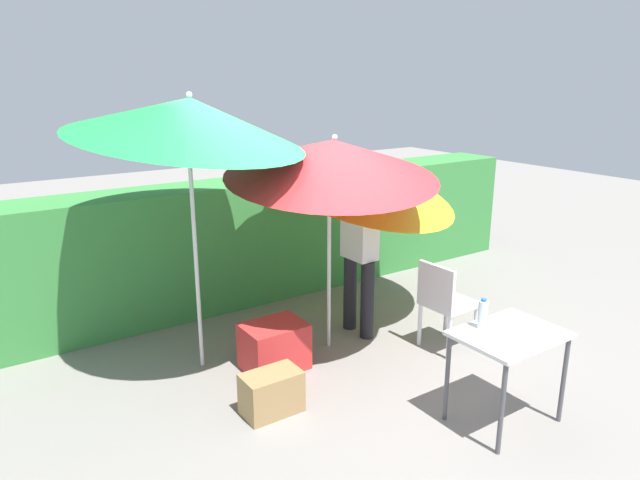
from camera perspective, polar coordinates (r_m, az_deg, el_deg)
The scene contains 11 objects.
ground_plane at distance 5.63m, azimuth 1.74°, elevation -11.53°, with size 24.00×24.00×0.00m, color gray.
hedge_row at distance 6.89m, azimuth -7.46°, elevation -0.02°, with size 8.00×0.70×1.43m, color #38843D.
umbrella_rainbow at distance 5.29m, azimuth 1.20°, elevation 8.08°, with size 2.02×2.02×2.22m.
umbrella_orange at distance 6.19m, azimuth 4.76°, elevation 6.42°, with size 2.10×2.05×2.10m.
umbrella_yellow at distance 4.99m, azimuth -12.88°, elevation 11.61°, with size 2.05×2.03×2.63m.
person_vendor at distance 5.81m, azimuth 3.95°, elevation -0.71°, with size 0.23×0.55×1.88m.
chair_plastic at distance 5.71m, azimuth 12.22°, elevation -5.85°, with size 0.46×0.46×0.89m.
cooler_box at distance 5.37m, azimuth -4.57°, elevation -10.46°, with size 0.56×0.43×0.43m, color red.
crate_cardboard at distance 4.75m, azimuth -4.83°, elevation -14.87°, with size 0.47×0.28×0.35m, color #9E7A4C.
folding_table at distance 4.63m, azimuth 18.22°, elevation -9.74°, with size 0.80×0.60×0.75m.
bottle_water at distance 4.56m, azimuth 15.83°, elevation -7.10°, with size 0.07×0.07×0.24m.
Camera 1 is at (-2.93, -4.04, 2.61)m, focal length 32.25 mm.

